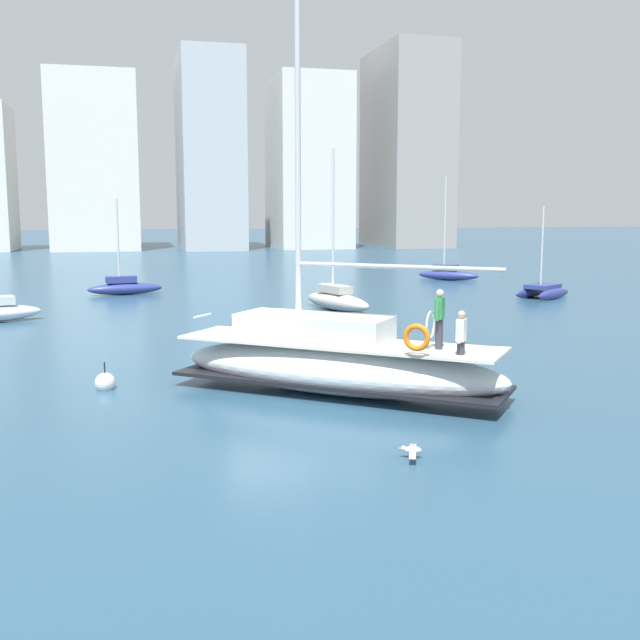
# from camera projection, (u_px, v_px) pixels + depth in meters

# --- Properties ---
(ground_plane) EXTENTS (400.00, 400.00, 0.00)m
(ground_plane) POSITION_uv_depth(u_px,v_px,m) (269.00, 389.00, 21.80)
(ground_plane) COLOR #284C66
(main_sailboat) EXTENTS (9.00, 7.87, 11.69)m
(main_sailboat) POSITION_uv_depth(u_px,v_px,m) (335.00, 362.00, 21.20)
(main_sailboat) COLOR silver
(main_sailboat) RESTS_ON ground
(moored_sloop_near) EXTENTS (2.86, 5.61, 8.20)m
(moored_sloop_near) POSITION_uv_depth(u_px,v_px,m) (337.00, 299.00, 39.14)
(moored_sloop_near) COLOR #B7B2A8
(moored_sloop_near) RESTS_ON ground
(moored_sloop_far) EXTENTS (4.13, 3.62, 5.35)m
(moored_sloop_far) POSITION_uv_depth(u_px,v_px,m) (542.00, 290.00, 44.48)
(moored_sloop_far) COLOR navy
(moored_sloop_far) RESTS_ON ground
(moored_cutter_left) EXTENTS (4.61, 1.79, 5.80)m
(moored_cutter_left) POSITION_uv_depth(u_px,v_px,m) (125.00, 287.00, 46.48)
(moored_cutter_left) COLOR navy
(moored_cutter_left) RESTS_ON ground
(moored_ketch_distant) EXTENTS (4.17, 3.80, 7.54)m
(moored_ketch_distant) POSITION_uv_depth(u_px,v_px,m) (448.00, 273.00, 56.20)
(moored_ketch_distant) COLOR navy
(moored_ketch_distant) RESTS_ON ground
(seagull) EXTENTS (0.53, 0.98, 0.17)m
(seagull) POSITION_uv_depth(u_px,v_px,m) (412.00, 450.00, 15.68)
(seagull) COLOR silver
(seagull) RESTS_ON ground
(mooring_buoy) EXTENTS (0.59, 0.59, 0.89)m
(mooring_buoy) POSITION_uv_depth(u_px,v_px,m) (105.00, 383.00, 21.83)
(mooring_buoy) COLOR silver
(mooring_buoy) RESTS_ON ground
(waterfront_buildings) EXTENTS (82.84, 19.83, 27.87)m
(waterfront_buildings) POSITION_uv_depth(u_px,v_px,m) (183.00, 161.00, 103.09)
(waterfront_buildings) COLOR gray
(waterfront_buildings) RESTS_ON ground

